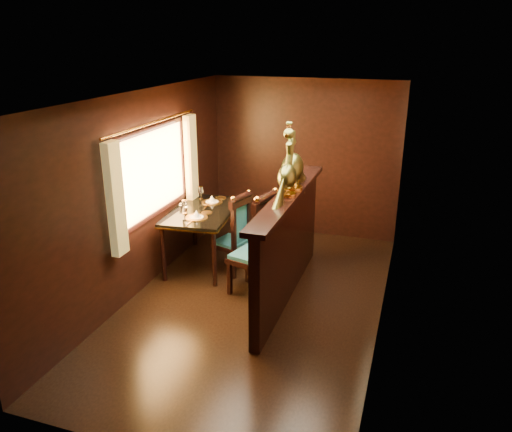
% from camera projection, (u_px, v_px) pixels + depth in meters
% --- Properties ---
extents(ground, '(5.00, 5.00, 0.00)m').
position_uv_depth(ground, '(255.00, 302.00, 6.16)').
color(ground, black).
rests_on(ground, ground).
extents(room_shell, '(3.04, 5.04, 2.52)m').
position_uv_depth(room_shell, '(248.00, 178.00, 5.66)').
color(room_shell, black).
rests_on(room_shell, ground).
extents(partition, '(0.26, 2.70, 1.36)m').
position_uv_depth(partition, '(288.00, 243.00, 6.09)').
color(partition, black).
rests_on(partition, ground).
extents(dining_table, '(0.98, 1.47, 1.02)m').
position_uv_depth(dining_table, '(202.00, 215.00, 6.96)').
color(dining_table, black).
rests_on(dining_table, ground).
extents(chair_left, '(0.61, 0.63, 1.38)m').
position_uv_depth(chair_left, '(260.00, 242.00, 6.10)').
color(chair_left, black).
rests_on(chair_left, ground).
extents(chair_right, '(0.53, 0.54, 1.17)m').
position_uv_depth(chair_right, '(237.00, 232.00, 6.72)').
color(chair_right, black).
rests_on(chair_right, ground).
extents(peacock_left, '(0.22, 0.60, 0.71)m').
position_uv_depth(peacock_left, '(287.00, 166.00, 5.65)').
color(peacock_left, '#1B512D').
rests_on(peacock_left, partition).
extents(peacock_right, '(0.27, 0.71, 0.85)m').
position_uv_depth(peacock_right, '(293.00, 155.00, 5.84)').
color(peacock_right, '#1B512D').
rests_on(peacock_right, partition).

